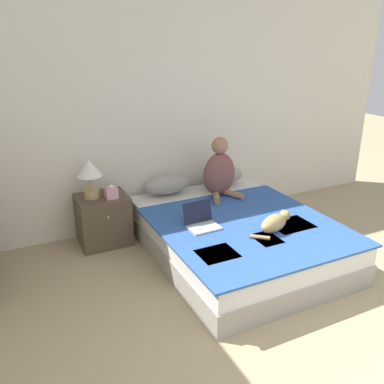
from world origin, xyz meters
TOP-DOWN VIEW (x-y plane):
  - wall_back at (0.00, 3.57)m, footprint 5.87×0.05m
  - bed at (0.06, 2.44)m, footprint 1.65×2.12m
  - pillow_near at (-0.30, 3.35)m, footprint 0.55×0.27m
  - pillow_far at (0.42, 3.35)m, footprint 0.55×0.27m
  - person_sitting at (0.21, 3.05)m, footprint 0.39×0.38m
  - cat_tabby at (0.22, 2.02)m, footprint 0.51×0.27m
  - laptop_open at (-0.35, 2.39)m, footprint 0.30×0.27m
  - nightstand at (-1.07, 3.28)m, footprint 0.52×0.46m
  - table_lamp at (-1.17, 3.28)m, footprint 0.26×0.26m
  - tissue_box at (-0.99, 3.19)m, footprint 0.12×0.12m

SIDE VIEW (x-z plane):
  - bed at x=0.06m, z-range 0.00..0.41m
  - nightstand at x=-1.07m, z-range 0.00..0.54m
  - laptop_open at x=-0.35m, z-range 0.35..0.58m
  - cat_tabby at x=0.22m, z-range 0.42..0.58m
  - pillow_near at x=-0.30m, z-range 0.42..0.63m
  - pillow_far at x=0.42m, z-range 0.42..0.63m
  - tissue_box at x=-0.99m, z-range 0.53..0.67m
  - person_sitting at x=0.21m, z-range 0.36..1.03m
  - table_lamp at x=-1.17m, z-range 0.61..1.02m
  - wall_back at x=0.00m, z-range 0.00..2.55m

